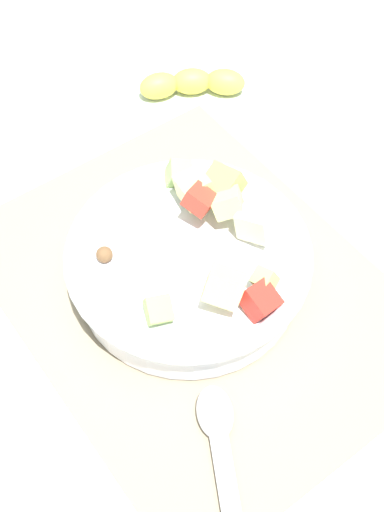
% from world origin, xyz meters
% --- Properties ---
extents(ground_plane, '(2.40, 2.40, 0.00)m').
position_xyz_m(ground_plane, '(0.00, 0.00, 0.00)').
color(ground_plane, silver).
extents(placemat, '(0.48, 0.37, 0.01)m').
position_xyz_m(placemat, '(0.00, 0.00, 0.00)').
color(placemat, gray).
rests_on(placemat, ground_plane).
extents(salad_bowl, '(0.26, 0.26, 0.11)m').
position_xyz_m(salad_bowl, '(0.01, -0.01, 0.04)').
color(salad_bowl, white).
rests_on(salad_bowl, placemat).
extents(serving_spoon, '(0.22, 0.14, 0.01)m').
position_xyz_m(serving_spoon, '(-0.18, 0.10, 0.01)').
color(serving_spoon, '#B7B7BC').
rests_on(serving_spoon, placemat).
extents(banana_whole, '(0.11, 0.14, 0.04)m').
position_xyz_m(banana_whole, '(0.27, -0.19, 0.02)').
color(banana_whole, yellow).
rests_on(banana_whole, ground_plane).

